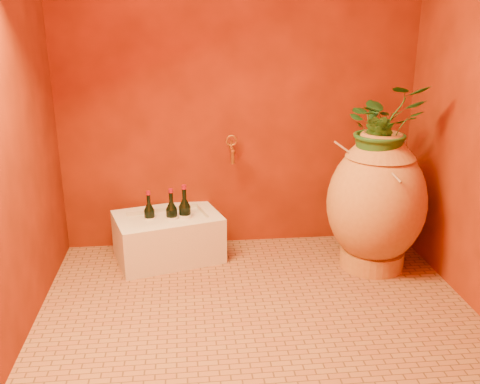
{
  "coord_description": "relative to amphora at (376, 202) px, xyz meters",
  "views": [
    {
      "loc": [
        -0.39,
        -2.69,
        1.63
      ],
      "look_at": [
        -0.06,
        0.35,
        0.6
      ],
      "focal_mm": 40.0,
      "sensor_mm": 36.0,
      "label": 1
    }
  ],
  "objects": [
    {
      "name": "plant_main",
      "position": [
        0.0,
        0.01,
        0.5
      ],
      "size": [
        0.54,
        0.48,
        0.55
      ],
      "primitive_type": "imported",
      "rotation": [
        0.0,
        0.0,
        0.11
      ],
      "color": "#1C4C1B",
      "rests_on": "amphora"
    },
    {
      "name": "wall_left",
      "position": [
        -2.1,
        -0.48,
        0.79
      ],
      "size": [
        0.02,
        2.0,
        2.5
      ],
      "primitive_type": "cube",
      "color": "#511504",
      "rests_on": "ground"
    },
    {
      "name": "plant_side",
      "position": [
        -0.05,
        -0.05,
        0.4
      ],
      "size": [
        0.25,
        0.26,
        0.37
      ],
      "primitive_type": "imported",
      "rotation": [
        0.0,
        0.0,
        -0.98
      ],
      "color": "#1C4C1B",
      "rests_on": "amphora"
    },
    {
      "name": "wine_bottle_c",
      "position": [
        -1.34,
        0.27,
        -0.16
      ],
      "size": [
        0.08,
        0.08,
        0.33
      ],
      "color": "black",
      "rests_on": "stone_basin"
    },
    {
      "name": "floor",
      "position": [
        -0.85,
        -0.48,
        -0.46
      ],
      "size": [
        2.5,
        2.5,
        0.0
      ],
      "primitive_type": "plane",
      "color": "brown",
      "rests_on": "ground"
    },
    {
      "name": "wall_back",
      "position": [
        -0.85,
        0.52,
        0.79
      ],
      "size": [
        2.5,
        0.02,
        2.5
      ],
      "primitive_type": "cube",
      "color": "#511504",
      "rests_on": "ground"
    },
    {
      "name": "wine_bottle_b",
      "position": [
        -1.49,
        0.29,
        -0.17
      ],
      "size": [
        0.08,
        0.08,
        0.31
      ],
      "color": "black",
      "rests_on": "stone_basin"
    },
    {
      "name": "stone_basin",
      "position": [
        -1.37,
        0.27,
        -0.3
      ],
      "size": [
        0.8,
        0.66,
        0.32
      ],
      "rotation": [
        0.0,
        0.0,
        0.28
      ],
      "color": "beige",
      "rests_on": "floor"
    },
    {
      "name": "amphora",
      "position": [
        0.0,
        0.0,
        0.0
      ],
      "size": [
        0.83,
        0.83,
        0.92
      ],
      "rotation": [
        0.0,
        0.0,
        0.37
      ],
      "color": "#AF7531",
      "rests_on": "floor"
    },
    {
      "name": "wine_bottle_a",
      "position": [
        -1.25,
        0.28,
        -0.16
      ],
      "size": [
        0.09,
        0.09,
        0.35
      ],
      "color": "black",
      "rests_on": "stone_basin"
    },
    {
      "name": "wall_tap",
      "position": [
        -0.91,
        0.42,
        0.29
      ],
      "size": [
        0.08,
        0.17,
        0.19
      ],
      "color": "#AB7A27",
      "rests_on": "wall_back"
    }
  ]
}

